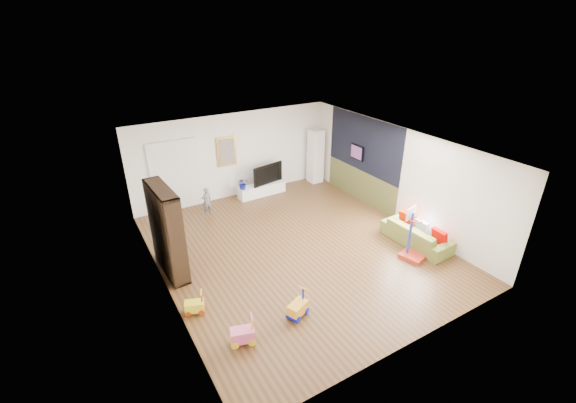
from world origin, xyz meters
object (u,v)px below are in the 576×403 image
basketball_hoop (416,235)px  bookshelf (167,231)px  sofa (416,235)px  media_console (262,189)px

basketball_hoop → bookshelf: bearing=139.9°
sofa → media_console: bearing=21.3°
media_console → bookshelf: bearing=-145.9°
media_console → sofa: sofa is taller
sofa → basketball_hoop: size_ratio=1.40×
bookshelf → basketball_hoop: size_ratio=1.58×
media_console → bookshelf: 4.64m
bookshelf → basketball_hoop: bookshelf is taller
bookshelf → media_console: bearing=32.7°
basketball_hoop → media_console: bearing=91.5°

